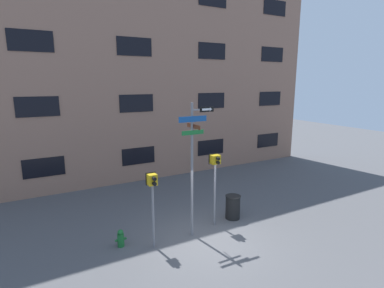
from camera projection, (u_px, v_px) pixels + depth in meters
name	position (u px, v px, depth m)	size (l,w,h in m)	color
ground_plane	(209.00, 241.00, 10.66)	(60.00, 60.00, 0.00)	#515154
building_facade	(133.00, 47.00, 15.89)	(24.00, 0.63, 14.72)	#936B56
street_sign_pole	(194.00, 157.00, 10.50)	(1.40, 0.91, 4.88)	slate
pedestrian_signal_left	(153.00, 191.00, 9.86)	(0.35, 0.40, 2.63)	slate
pedestrian_signal_right	(215.00, 170.00, 11.41)	(0.41, 0.40, 2.88)	slate
fire_hydrant	(121.00, 238.00, 10.25)	(0.39, 0.23, 0.62)	#196028
trash_bin	(233.00, 207.00, 12.34)	(0.63, 0.63, 0.98)	black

